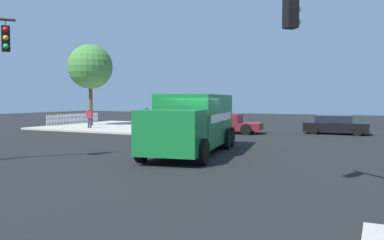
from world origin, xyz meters
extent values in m
plane|color=black|center=(0.00, 0.00, 0.00)|extent=(100.00, 100.00, 0.00)
cube|color=#B2ADA0|center=(-12.98, -12.98, 0.07)|extent=(11.69, 11.69, 0.14)
cube|color=#146B2D|center=(-1.58, -0.42, 1.51)|extent=(5.81, 3.33, 2.31)
cube|color=#146B2D|center=(2.19, 0.25, 1.20)|extent=(2.29, 2.70, 1.70)
cube|color=black|center=(3.03, 0.41, 1.54)|extent=(0.44, 2.00, 0.88)
cube|color=#B2B2B7|center=(-4.17, -0.89, 0.19)|extent=(0.60, 2.30, 0.21)
cube|color=white|center=(-1.80, 0.77, 1.62)|extent=(4.52, 0.83, 0.36)
cube|color=white|center=(-1.37, -1.61, 1.62)|extent=(4.52, 0.83, 0.36)
cylinder|color=black|center=(1.92, 1.47, 0.50)|extent=(1.03, 0.45, 1.00)
cylinder|color=black|center=(2.36, -0.97, 0.50)|extent=(1.03, 0.45, 1.00)
cylinder|color=black|center=(-2.92, 0.60, 0.50)|extent=(1.03, 0.45, 1.00)
cylinder|color=black|center=(-2.48, -1.84, 0.50)|extent=(1.03, 0.45, 1.00)
cylinder|color=black|center=(-3.95, 0.41, 0.50)|extent=(1.03, 0.45, 1.00)
cylinder|color=black|center=(-3.51, -2.03, 0.50)|extent=(1.03, 0.45, 1.00)
cylinder|color=#38383D|center=(4.82, -5.38, 5.33)|extent=(0.03, 0.03, 0.25)
cube|color=black|center=(4.82, -5.38, 4.73)|extent=(0.42, 0.42, 0.95)
sphere|color=red|center=(4.93, -5.24, 5.05)|extent=(0.20, 0.20, 0.20)
sphere|color=#EFA314|center=(4.93, -5.24, 4.74)|extent=(0.20, 0.20, 0.20)
sphere|color=#19CC4C|center=(4.93, -5.24, 4.43)|extent=(0.20, 0.20, 0.20)
cube|color=black|center=(5.14, 5.30, 4.70)|extent=(0.42, 0.42, 0.95)
sphere|color=#EFA314|center=(5.02, 5.43, 4.70)|extent=(0.20, 0.20, 0.20)
sphere|color=#19CC4C|center=(5.02, 5.43, 4.39)|extent=(0.20, 0.20, 0.20)
cube|color=maroon|center=(-11.54, -0.87, 0.53)|extent=(2.11, 1.72, 0.50)
cube|color=maroon|center=(-11.36, -2.46, 0.83)|extent=(2.13, 1.92, 1.10)
cube|color=black|center=(-11.36, -2.46, 1.12)|extent=(1.95, 1.63, 0.48)
cube|color=maroon|center=(-11.14, -4.30, 0.56)|extent=(2.17, 2.21, 0.55)
cylinder|color=black|center=(-12.52, -1.12, 0.38)|extent=(0.33, 0.78, 0.76)
cylinder|color=black|center=(-10.53, -0.89, 0.38)|extent=(0.33, 0.78, 0.76)
cylinder|color=black|center=(-12.12, -4.53, 0.38)|extent=(0.33, 0.78, 0.76)
cylinder|color=black|center=(-10.13, -4.30, 0.38)|extent=(0.33, 0.78, 0.76)
cube|color=black|center=(-13.96, 4.61, 0.48)|extent=(1.88, 4.33, 0.65)
cube|color=black|center=(-13.96, 4.46, 1.06)|extent=(1.63, 2.44, 0.50)
cylinder|color=black|center=(-14.91, 6.02, 0.31)|extent=(0.21, 0.62, 0.62)
cylinder|color=black|center=(-13.07, 6.05, 0.31)|extent=(0.21, 0.62, 0.62)
cylinder|color=black|center=(-14.86, 3.18, 0.31)|extent=(0.21, 0.62, 0.62)
cylinder|color=black|center=(-13.02, 3.21, 0.31)|extent=(0.21, 0.62, 0.62)
cylinder|color=navy|center=(-9.43, -13.79, 0.53)|extent=(0.14, 0.14, 0.77)
cylinder|color=navy|center=(-9.55, -13.67, 0.53)|extent=(0.14, 0.14, 0.77)
cube|color=#BF333F|center=(-9.49, -13.73, 1.20)|extent=(0.39, 0.40, 0.58)
sphere|color=brown|center=(-9.49, -13.73, 1.60)|extent=(0.21, 0.21, 0.21)
cylinder|color=#BF333F|center=(-9.34, -13.89, 1.23)|extent=(0.09, 0.09, 0.52)
cylinder|color=#BF333F|center=(-9.65, -13.57, 1.23)|extent=(0.09, 0.09, 0.52)
cylinder|color=#4C4C51|center=(-14.44, -11.52, 0.55)|extent=(0.14, 0.14, 0.82)
cylinder|color=#4C4C51|center=(-14.59, -11.43, 0.55)|extent=(0.14, 0.14, 0.82)
cube|color=black|center=(-14.52, -11.48, 1.27)|extent=(0.40, 0.37, 0.61)
sphere|color=brown|center=(-14.52, -11.48, 1.69)|extent=(0.22, 0.22, 0.22)
cylinder|color=black|center=(-14.33, -11.60, 1.30)|extent=(0.09, 0.09, 0.55)
cylinder|color=black|center=(-14.70, -11.36, 1.30)|extent=(0.09, 0.09, 0.55)
cube|color=silver|center=(-16.31, -18.58, 0.61)|extent=(0.08, 0.04, 0.95)
cube|color=silver|center=(-16.13, -18.58, 0.61)|extent=(0.08, 0.04, 0.95)
cube|color=silver|center=(-15.95, -18.58, 0.61)|extent=(0.08, 0.04, 0.95)
cube|color=silver|center=(-15.77, -18.58, 0.61)|extent=(0.08, 0.04, 0.95)
cube|color=silver|center=(-15.59, -18.58, 0.61)|extent=(0.08, 0.04, 0.95)
cube|color=silver|center=(-15.41, -18.58, 0.61)|extent=(0.08, 0.04, 0.95)
cube|color=silver|center=(-15.23, -18.58, 0.61)|extent=(0.08, 0.04, 0.95)
cube|color=silver|center=(-15.05, -18.58, 0.61)|extent=(0.08, 0.04, 0.95)
cube|color=silver|center=(-14.87, -18.58, 0.61)|extent=(0.08, 0.04, 0.95)
cube|color=silver|center=(-14.69, -18.58, 0.61)|extent=(0.08, 0.04, 0.95)
cube|color=silver|center=(-14.51, -18.58, 0.61)|extent=(0.08, 0.04, 0.95)
cube|color=silver|center=(-14.33, -18.58, 0.61)|extent=(0.08, 0.04, 0.95)
cube|color=silver|center=(-14.15, -18.58, 0.61)|extent=(0.08, 0.04, 0.95)
cube|color=silver|center=(-13.97, -18.58, 0.61)|extent=(0.08, 0.04, 0.95)
cube|color=silver|center=(-13.79, -18.58, 0.61)|extent=(0.08, 0.04, 0.95)
cube|color=silver|center=(-13.61, -18.58, 0.61)|extent=(0.08, 0.04, 0.95)
cube|color=silver|center=(-13.43, -18.58, 0.61)|extent=(0.08, 0.04, 0.95)
cube|color=silver|center=(-13.25, -18.58, 0.61)|extent=(0.08, 0.04, 0.95)
cube|color=silver|center=(-13.07, -18.58, 0.61)|extent=(0.08, 0.04, 0.95)
cube|color=silver|center=(-12.89, -18.58, 0.61)|extent=(0.08, 0.04, 0.95)
cube|color=silver|center=(-12.71, -18.58, 0.61)|extent=(0.08, 0.04, 0.95)
cube|color=silver|center=(-12.53, -18.58, 0.61)|extent=(0.08, 0.04, 0.95)
cube|color=silver|center=(-12.35, -18.58, 0.61)|extent=(0.08, 0.04, 0.95)
cube|color=silver|center=(-12.17, -18.58, 0.61)|extent=(0.08, 0.04, 0.95)
cube|color=silver|center=(-11.99, -18.58, 0.61)|extent=(0.08, 0.04, 0.95)
cube|color=silver|center=(-11.81, -18.58, 0.61)|extent=(0.08, 0.04, 0.95)
cube|color=silver|center=(-11.63, -18.58, 0.61)|extent=(0.08, 0.04, 0.95)
cube|color=silver|center=(-11.45, -18.58, 0.61)|extent=(0.08, 0.04, 0.95)
cube|color=silver|center=(-11.27, -18.58, 0.61)|extent=(0.08, 0.04, 0.95)
cube|color=silver|center=(-11.09, -18.58, 0.61)|extent=(0.08, 0.04, 0.95)
cube|color=silver|center=(-10.91, -18.58, 0.61)|extent=(0.08, 0.04, 0.95)
cube|color=silver|center=(-10.73, -18.58, 0.61)|extent=(0.08, 0.04, 0.95)
cube|color=silver|center=(-10.55, -18.58, 0.61)|extent=(0.08, 0.04, 0.95)
cube|color=silver|center=(-10.37, -18.58, 0.61)|extent=(0.08, 0.04, 0.95)
cube|color=silver|center=(-10.19, -18.58, 0.61)|extent=(0.08, 0.04, 0.95)
cube|color=silver|center=(-10.01, -18.58, 0.61)|extent=(0.08, 0.04, 0.95)
cube|color=silver|center=(-9.83, -18.58, 0.61)|extent=(0.08, 0.04, 0.95)
cube|color=silver|center=(-9.65, -18.58, 0.61)|extent=(0.08, 0.04, 0.95)
cube|color=silver|center=(-12.98, -18.60, 0.85)|extent=(6.76, 0.03, 0.07)
cube|color=silver|center=(-12.98, -18.60, 0.42)|extent=(6.76, 0.03, 0.07)
cylinder|color=brown|center=(-12.08, -15.78, 2.00)|extent=(0.32, 0.32, 3.72)
sphere|color=#427F38|center=(-12.08, -15.78, 5.34)|extent=(3.93, 3.93, 3.93)
camera|label=1|loc=(15.01, 7.36, 2.45)|focal=36.30mm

